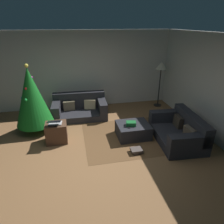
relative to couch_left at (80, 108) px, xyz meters
name	(u,v)px	position (x,y,z in m)	size (l,w,h in m)	color
ground_plane	(94,156)	(0.18, -2.26, -0.28)	(6.40, 6.40, 0.00)	brown
rear_partition	(81,70)	(0.18, 0.88, 1.02)	(6.40, 0.12, 2.60)	beige
couch_left	(80,108)	(0.00, 0.00, 0.00)	(1.70, 1.02, 0.73)	#26262B
couch_right	(180,131)	(2.43, -2.04, -0.01)	(1.10, 1.66, 0.70)	#26262B
ottoman	(133,130)	(1.31, -1.60, -0.09)	(0.84, 0.71, 0.36)	#26262B
gift_box	(131,124)	(1.22, -1.66, 0.14)	(0.25, 0.18, 0.10)	#19662D
tv_remote	(129,126)	(1.16, -1.72, 0.10)	(0.05, 0.16, 0.02)	black
christmas_tree	(32,97)	(-1.26, -0.73, 0.73)	(1.00, 1.00, 1.88)	brown
side_table	(57,133)	(-0.67, -1.44, -0.02)	(0.52, 0.44, 0.51)	#4C3323
laptop	(55,123)	(-0.68, -1.50, 0.29)	(0.34, 0.38, 0.16)	silver
book_stack	(137,151)	(1.17, -2.34, -0.22)	(0.27, 0.24, 0.10)	#4C423D
corner_lamp	(161,69)	(2.85, 0.31, 1.07)	(0.36, 0.36, 1.59)	black
area_rug	(133,136)	(1.31, -1.60, -0.27)	(2.60, 2.00, 0.01)	brown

